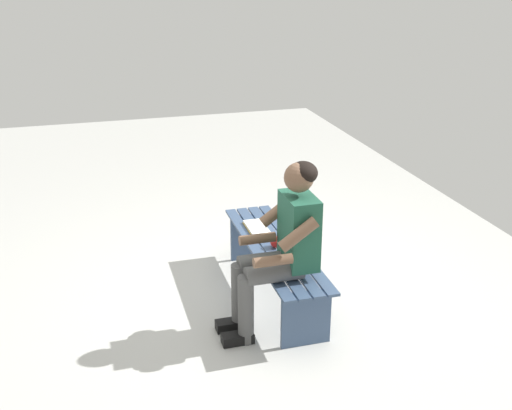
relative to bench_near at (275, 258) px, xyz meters
The scene contains 5 objects.
ground_plane 1.49m from the bench_near, 43.81° to the left, with size 10.00×7.00×0.04m, color #B2B2AD.
bench_near is the anchor object (origin of this frame).
person_seated 0.58m from the bench_near, 167.80° to the left, with size 0.50×0.69×1.24m.
apple 0.15m from the bench_near, behind, with size 0.09×0.09×0.09m, color red.
book_open 0.32m from the bench_near, ahead, with size 0.41×0.16×0.02m.
Camera 1 is at (-4.18, 1.36, 2.50)m, focal length 44.90 mm.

